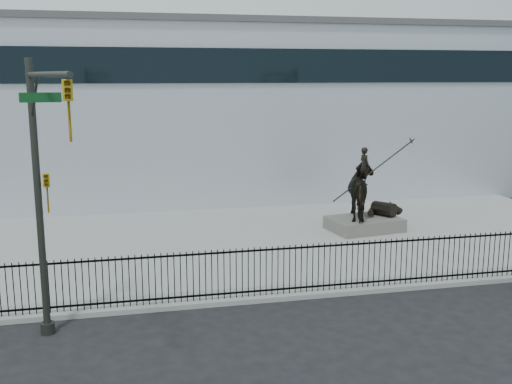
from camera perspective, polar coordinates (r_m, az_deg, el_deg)
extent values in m
plane|color=black|center=(17.24, 4.99, -11.43)|extent=(120.00, 120.00, 0.00)
cube|color=gray|center=(23.60, -0.14, -4.91)|extent=(30.00, 12.00, 0.15)
cube|color=silver|center=(35.55, -4.72, 7.72)|extent=(44.00, 14.00, 9.00)
cube|color=black|center=(18.24, 3.81, -9.10)|extent=(22.00, 0.05, 0.05)
cube|color=black|center=(17.85, 3.86, -5.33)|extent=(22.00, 0.05, 0.05)
cube|color=black|center=(18.04, 3.84, -7.31)|extent=(22.00, 0.03, 1.50)
cube|color=#4F4D48|center=(25.60, 10.28, -3.01)|extent=(3.16, 2.42, 0.54)
imported|color=black|center=(25.29, 10.39, 0.11)|extent=(2.29, 2.56, 2.30)
imported|color=black|center=(25.07, 10.30, 2.45)|extent=(0.46, 0.62, 1.55)
cylinder|color=black|center=(25.32, 11.06, 1.97)|extent=(3.66, 0.64, 2.34)
cylinder|color=#272A24|center=(16.78, -19.23, -12.13)|extent=(0.36, 0.36, 0.30)
cylinder|color=#272A24|center=(15.80, -20.00, -0.87)|extent=(0.18, 0.18, 7.00)
cylinder|color=#272A24|center=(13.31, -19.44, 10.51)|extent=(1.47, 4.84, 0.12)
imported|color=gold|center=(11.15, -17.39, 7.38)|extent=(0.18, 0.22, 1.10)
imported|color=gold|center=(15.73, -19.26, -0.12)|extent=(0.16, 0.20, 1.00)
cube|color=#0C3F19|center=(14.26, -19.85, 8.47)|extent=(0.90, 0.03, 0.22)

